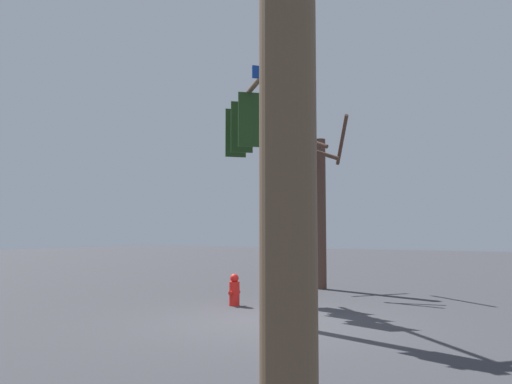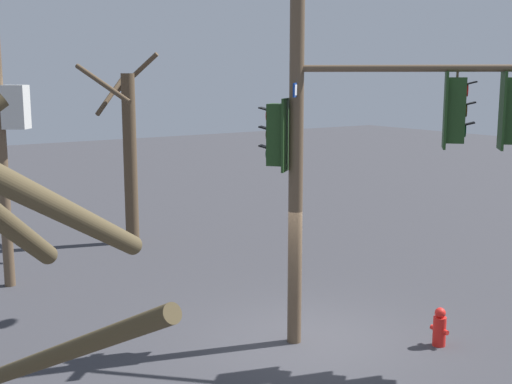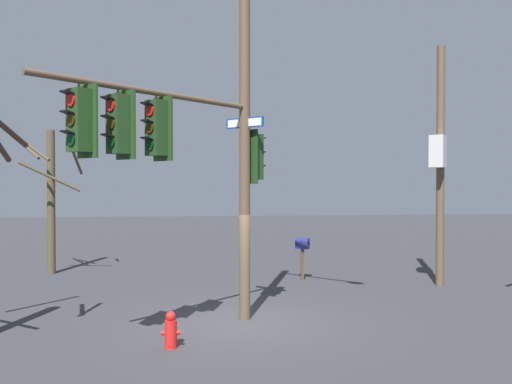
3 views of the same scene
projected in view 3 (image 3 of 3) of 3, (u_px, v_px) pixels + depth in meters
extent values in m
plane|color=#343439|center=(242.00, 322.00, 12.76)|extent=(80.00, 80.00, 0.00)
cylinder|color=brown|center=(245.00, 134.00, 12.96)|extent=(0.26, 0.26, 8.83)
cylinder|color=brown|center=(155.00, 93.00, 10.83)|extent=(4.00, 3.90, 0.12)
cube|color=#1E3D19|center=(156.00, 128.00, 10.86)|extent=(0.47, 0.47, 1.10)
cube|color=#1E3D19|center=(163.00, 129.00, 10.99)|extent=(0.41, 0.44, 1.30)
cylinder|color=red|center=(150.00, 110.00, 10.73)|extent=(0.17, 0.18, 0.22)
cube|color=black|center=(147.00, 104.00, 10.67)|extent=(0.26, 0.26, 0.06)
cylinder|color=#352504|center=(150.00, 127.00, 10.73)|extent=(0.17, 0.18, 0.22)
cube|color=black|center=(147.00, 121.00, 10.67)|extent=(0.26, 0.26, 0.06)
cylinder|color=black|center=(150.00, 145.00, 10.74)|extent=(0.17, 0.18, 0.22)
cube|color=black|center=(147.00, 138.00, 10.68)|extent=(0.26, 0.26, 0.06)
cylinder|color=brown|center=(156.00, 97.00, 10.85)|extent=(0.04, 0.04, 0.15)
cube|color=#1E3D19|center=(118.00, 124.00, 10.15)|extent=(0.47, 0.47, 1.10)
cube|color=#1E3D19|center=(126.00, 125.00, 10.28)|extent=(0.41, 0.43, 1.30)
cylinder|color=red|center=(111.00, 105.00, 10.01)|extent=(0.17, 0.18, 0.22)
cube|color=black|center=(107.00, 98.00, 9.95)|extent=(0.26, 0.26, 0.06)
cylinder|color=#352504|center=(111.00, 124.00, 10.02)|extent=(0.17, 0.18, 0.22)
cube|color=black|center=(107.00, 117.00, 9.96)|extent=(0.26, 0.26, 0.06)
cylinder|color=black|center=(111.00, 142.00, 10.03)|extent=(0.17, 0.18, 0.22)
cube|color=black|center=(107.00, 135.00, 9.97)|extent=(0.26, 0.26, 0.06)
cylinder|color=brown|center=(118.00, 91.00, 10.14)|extent=(0.04, 0.04, 0.15)
cube|color=#1E3D19|center=(79.00, 120.00, 9.51)|extent=(0.47, 0.47, 1.10)
cube|color=#1E3D19|center=(87.00, 121.00, 9.64)|extent=(0.43, 0.42, 1.30)
cylinder|color=red|center=(71.00, 100.00, 9.37)|extent=(0.18, 0.17, 0.22)
cube|color=black|center=(67.00, 92.00, 9.31)|extent=(0.26, 0.26, 0.06)
cylinder|color=#352504|center=(71.00, 120.00, 9.38)|extent=(0.18, 0.17, 0.22)
cube|color=black|center=(67.00, 112.00, 9.32)|extent=(0.26, 0.26, 0.06)
cylinder|color=black|center=(71.00, 139.00, 9.38)|extent=(0.18, 0.17, 0.22)
cube|color=black|center=(67.00, 132.00, 9.32)|extent=(0.26, 0.26, 0.06)
cylinder|color=brown|center=(79.00, 85.00, 9.50)|extent=(0.04, 0.04, 0.15)
cube|color=#1E3D19|center=(254.00, 157.00, 13.24)|extent=(0.46, 0.47, 1.10)
cube|color=#1E3D19|center=(249.00, 157.00, 13.12)|extent=(0.39, 0.46, 1.30)
cylinder|color=red|center=(259.00, 143.00, 13.35)|extent=(0.16, 0.19, 0.22)
cube|color=black|center=(261.00, 139.00, 13.41)|extent=(0.26, 0.26, 0.06)
cylinder|color=#352504|center=(259.00, 157.00, 13.36)|extent=(0.16, 0.19, 0.22)
cube|color=black|center=(261.00, 152.00, 13.41)|extent=(0.26, 0.26, 0.06)
cylinder|color=black|center=(259.00, 171.00, 13.37)|extent=(0.16, 0.19, 0.22)
cube|color=black|center=(261.00, 166.00, 13.42)|extent=(0.26, 0.26, 0.06)
cube|color=navy|center=(245.00, 123.00, 12.96)|extent=(0.82, 0.77, 0.24)
cube|color=white|center=(244.00, 123.00, 12.94)|extent=(0.74, 0.69, 0.18)
cylinder|color=brown|center=(440.00, 166.00, 17.19)|extent=(0.25, 0.25, 7.55)
cube|color=silver|center=(438.00, 151.00, 16.84)|extent=(0.66, 0.68, 0.99)
cylinder|color=red|center=(171.00, 334.00, 10.76)|extent=(0.24, 0.24, 0.55)
sphere|color=red|center=(171.00, 316.00, 10.76)|extent=(0.20, 0.20, 0.20)
cylinder|color=red|center=(178.00, 332.00, 10.78)|extent=(0.10, 0.09, 0.09)
cylinder|color=red|center=(164.00, 333.00, 10.75)|extent=(0.10, 0.09, 0.09)
cube|color=#4C3823|center=(302.00, 264.00, 18.24)|extent=(0.10, 0.10, 1.05)
cube|color=navy|center=(302.00, 245.00, 18.23)|extent=(0.50, 0.44, 0.24)
cylinder|color=navy|center=(302.00, 242.00, 18.23)|extent=(0.50, 0.44, 0.24)
cylinder|color=#4E422B|center=(51.00, 202.00, 19.50)|extent=(0.28, 0.28, 5.13)
cylinder|color=#4E422B|center=(26.00, 147.00, 18.78)|extent=(1.33, 1.46, 0.94)
cylinder|color=#4E422B|center=(75.00, 156.00, 19.50)|extent=(0.22, 1.75, 1.29)
cylinder|color=#4E422B|center=(35.00, 150.00, 18.88)|extent=(1.19, 0.86, 0.80)
cylinder|color=#4E422B|center=(50.00, 177.00, 18.56)|extent=(1.97, 0.53, 1.05)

